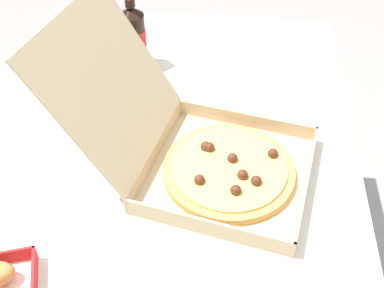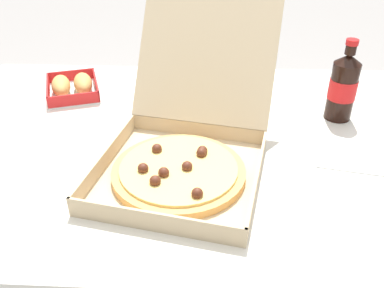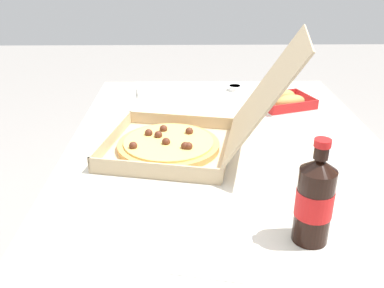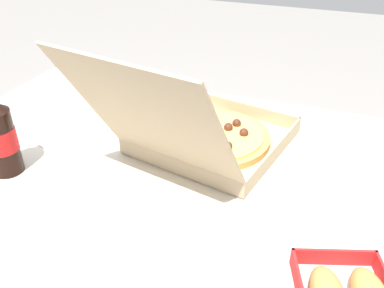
{
  "view_description": "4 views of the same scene",
  "coord_description": "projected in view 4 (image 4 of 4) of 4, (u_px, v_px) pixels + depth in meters",
  "views": [
    {
      "loc": [
        -0.76,
        -0.17,
        1.52
      ],
      "look_at": [
        0.03,
        -0.08,
        0.77
      ],
      "focal_mm": 43.54,
      "sensor_mm": 36.0,
      "label": 1
    },
    {
      "loc": [
        0.04,
        -0.92,
        1.3
      ],
      "look_at": [
        -0.0,
        -0.05,
        0.75
      ],
      "focal_mm": 38.97,
      "sensor_mm": 36.0,
      "label": 2
    },
    {
      "loc": [
        1.09,
        -0.12,
        1.28
      ],
      "look_at": [
        0.02,
        -0.1,
        0.78
      ],
      "focal_mm": 39.57,
      "sensor_mm": 36.0,
      "label": 3
    },
    {
      "loc": [
        -0.31,
        0.72,
        1.31
      ],
      "look_at": [
        -0.01,
        -0.04,
        0.8
      ],
      "focal_mm": 38.25,
      "sensor_mm": 36.0,
      "label": 4
    }
  ],
  "objects": [
    {
      "name": "pizza_box_open",
      "position": [
        205.0,
        134.0,
        1.04
      ],
      "size": [
        0.45,
        0.6,
        0.34
      ],
      "color": "tan",
      "rests_on": "dining_table"
    },
    {
      "name": "cola_bottle",
      "position": [
        0.0,
        137.0,
        0.94
      ],
      "size": [
        0.07,
        0.07,
        0.22
      ],
      "color": "black",
      "rests_on": "dining_table"
    },
    {
      "name": "dining_table",
      "position": [
        181.0,
        198.0,
        1.01
      ],
      "size": [
        1.44,
        0.95,
        0.74
      ],
      "color": "silver",
      "rests_on": "ground_plane"
    },
    {
      "name": "paper_menu",
      "position": [
        56.0,
        132.0,
        1.14
      ],
      "size": [
        0.24,
        0.19,
        0.0
      ],
      "primitive_type": "cube",
      "rotation": [
        0.0,
        0.0,
        -0.2
      ],
      "color": "white",
      "rests_on": "dining_table"
    }
  ]
}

